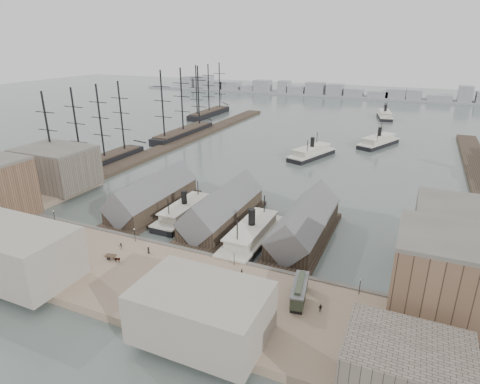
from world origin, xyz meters
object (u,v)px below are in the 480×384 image
at_px(horse_cart_center, 115,258).
at_px(ferry_docked_west, 185,211).
at_px(tram, 299,292).
at_px(horse_cart_right, 212,297).
at_px(horse_cart_left, 49,228).

bearing_deg(horse_cart_center, ferry_docked_west, -11.72).
bearing_deg(tram, horse_cart_right, -163.75).
distance_m(horse_cart_left, horse_cart_right, 59.89).
bearing_deg(ferry_docked_west, horse_cart_center, -89.91).
relative_size(ferry_docked_west, horse_cart_right, 5.65).
bearing_deg(horse_cart_center, horse_cart_right, -110.28).
distance_m(horse_cart_left, horse_cart_center, 29.85).
height_order(ferry_docked_west, horse_cart_center, ferry_docked_west).
distance_m(horse_cart_center, horse_cart_right, 30.06).
bearing_deg(horse_cart_left, horse_cart_center, -100.99).
distance_m(ferry_docked_west, horse_cart_left, 39.94).
xyz_separation_m(ferry_docked_west, tram, (46.61, -29.77, 1.69)).
bearing_deg(horse_cart_left, ferry_docked_west, -46.42).
xyz_separation_m(ferry_docked_west, horse_cart_right, (29.78, -37.66, 0.55)).
xyz_separation_m(ferry_docked_west, horse_cart_center, (0.05, -33.23, 0.47)).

